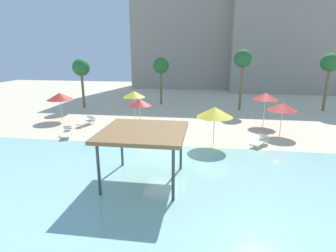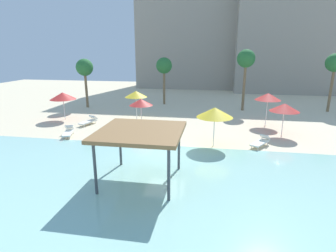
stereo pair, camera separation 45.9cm
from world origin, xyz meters
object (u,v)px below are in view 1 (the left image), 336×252
Objects in this scene: beach_umbrella_yellow_0 at (134,94)px; palm_tree_2 at (81,68)px; beach_umbrella_red_3 at (266,96)px; lounge_chair_0 at (67,132)px; palm_tree_3 at (330,64)px; palm_tree_0 at (161,67)px; beach_umbrella_red_1 at (60,96)px; beach_umbrella_red_6 at (140,102)px; palm_tree_1 at (243,60)px; lounge_chair_1 at (260,141)px; beach_umbrella_red_4 at (283,107)px; lounge_chair_2 at (87,121)px; beach_umbrella_yellow_5 at (215,112)px; shade_pavilion at (143,133)px.

palm_tree_2 reaches higher than beach_umbrella_yellow_0.
palm_tree_2 reaches higher than beach_umbrella_red_3.
palm_tree_3 is (23.17, 12.68, 4.70)m from lounge_chair_0.
palm_tree_0 is (-10.63, 8.03, 2.00)m from beach_umbrella_red_3.
beach_umbrella_red_1 is 8.29m from beach_umbrella_red_6.
beach_umbrella_red_1 reaches higher than beach_umbrella_red_6.
beach_umbrella_red_6 is (-10.55, -2.96, -0.28)m from beach_umbrella_red_3.
beach_umbrella_red_6 is 0.39× the size of palm_tree_1.
palm_tree_2 reaches higher than beach_umbrella_red_1.
beach_umbrella_red_1 is 18.09m from lounge_chair_1.
beach_umbrella_red_4 reaches higher than lounge_chair_2.
palm_tree_0 is (-0.08, 11.00, 2.28)m from beach_umbrella_red_6.
beach_umbrella_yellow_5 is at bearing -20.27° from beach_umbrella_red_1.
palm_tree_3 is at bearing -3.88° from palm_tree_0.
beach_umbrella_red_3 is 1.13× the size of beach_umbrella_red_4.
palm_tree_1 reaches higher than lounge_chair_1.
beach_umbrella_red_1 is at bearing 167.11° from beach_umbrella_red_6.
lounge_chair_1 is at bearing -102.35° from beach_umbrella_red_3.
shade_pavilion reaches higher than beach_umbrella_red_6.
lounge_chair_2 is at bearing 160.69° from beach_umbrella_yellow_5.
palm_tree_0 is 18.25m from palm_tree_3.
shade_pavilion is 1.60× the size of beach_umbrella_red_6.
beach_umbrella_red_1 is at bearing -131.17° from palm_tree_0.
lounge_chair_0 is (-16.32, -2.93, -1.88)m from beach_umbrella_red_4.
beach_umbrella_red_6 is at bearing -41.63° from palm_tree_2.
lounge_chair_0 and lounge_chair_2 have the same top height.
lounge_chair_0 is at bearing -159.34° from beach_umbrella_red_3.
palm_tree_1 is at bearing 103.74° from beach_umbrella_red_4.
lounge_chair_1 is (-2.00, -2.87, -1.88)m from beach_umbrella_red_4.
beach_umbrella_red_4 is 11.27m from beach_umbrella_red_6.
lounge_chair_0 is at bearing -55.89° from lounge_chair_1.
beach_umbrella_red_3 is at bearing 103.70° from beach_umbrella_red_4.
beach_umbrella_yellow_5 is 11.28m from lounge_chair_0.
beach_umbrella_red_3 is 15.86m from lounge_chair_2.
palm_tree_2 reaches higher than shade_pavilion.
lounge_chair_1 is 0.29× the size of palm_tree_1.
palm_tree_1 is at bearing -145.23° from lounge_chair_1.
beach_umbrella_red_4 is at bearing 179.07° from lounge_chair_1.
beach_umbrella_yellow_0 is at bearing -33.15° from palm_tree_2.
lounge_chair_1 is (3.23, 0.51, -2.05)m from beach_umbrella_yellow_5.
beach_umbrella_red_4 is 0.45× the size of palm_tree_0.
beach_umbrella_red_4 is 12.25m from palm_tree_3.
beach_umbrella_red_1 reaches higher than lounge_chair_0.
lounge_chair_0 is 0.36× the size of palm_tree_2.
beach_umbrella_red_1 is (-10.59, 11.13, -0.25)m from shade_pavilion.
beach_umbrella_red_1 is 1.36× the size of lounge_chair_1.
lounge_chair_2 is at bearing 127.40° from shade_pavilion.
lounge_chair_2 is at bearing -170.93° from beach_umbrella_red_3.
beach_umbrella_red_1 is at bearing 133.58° from shade_pavilion.
palm_tree_0 reaches higher than palm_tree_2.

